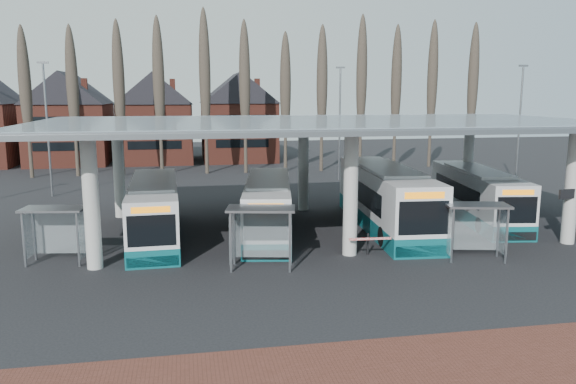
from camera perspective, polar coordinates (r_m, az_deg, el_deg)
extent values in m
plane|color=black|center=(25.70, 7.87, -7.85)|extent=(140.00, 140.00, 0.00)
cylinder|color=#BABAB5|center=(26.48, -19.35, -1.10)|extent=(0.70, 0.70, 6.00)
cylinder|color=#BABAB5|center=(37.25, -16.81, 2.10)|extent=(0.70, 0.70, 6.00)
cylinder|color=#BABAB5|center=(27.29, 6.38, -0.28)|extent=(0.70, 0.70, 6.00)
cylinder|color=#BABAB5|center=(37.83, 1.57, 2.64)|extent=(0.70, 0.70, 6.00)
cylinder|color=#BABAB5|center=(32.81, 26.87, 0.43)|extent=(0.70, 0.70, 6.00)
cylinder|color=#BABAB5|center=(41.99, 17.82, 2.89)|extent=(0.70, 0.70, 6.00)
cube|color=gray|center=(32.20, 3.65, 7.15)|extent=(32.00, 16.00, 0.12)
cube|color=silver|center=(32.20, 3.65, 7.27)|extent=(31.50, 15.50, 0.04)
cone|color=#473D33|center=(57.96, -24.90, 8.49)|extent=(0.36, 0.36, 14.50)
ellipsoid|color=#473D33|center=(57.97, -25.03, 10.21)|extent=(1.10, 1.10, 11.02)
cone|color=#473D33|center=(57.11, -20.97, 8.74)|extent=(0.36, 0.36, 14.50)
ellipsoid|color=#473D33|center=(57.12, -21.08, 10.49)|extent=(1.10, 1.10, 11.02)
cone|color=#473D33|center=(56.54, -16.94, 8.96)|extent=(0.36, 0.36, 14.50)
ellipsoid|color=#473D33|center=(56.55, -17.03, 10.72)|extent=(1.10, 1.10, 11.02)
cone|color=#473D33|center=(56.24, -12.84, 9.14)|extent=(0.36, 0.36, 14.50)
ellipsoid|color=#473D33|center=(56.25, -12.91, 10.91)|extent=(1.10, 1.10, 11.02)
cone|color=#473D33|center=(56.23, -8.71, 9.27)|extent=(0.36, 0.36, 14.50)
ellipsoid|color=#473D33|center=(56.24, -8.76, 11.04)|extent=(1.10, 1.10, 11.02)
cone|color=#473D33|center=(56.50, -4.60, 9.36)|extent=(0.36, 0.36, 14.50)
ellipsoid|color=#473D33|center=(56.51, -4.63, 11.12)|extent=(1.10, 1.10, 11.02)
cone|color=#473D33|center=(57.05, -0.55, 9.39)|extent=(0.36, 0.36, 14.50)
ellipsoid|color=#473D33|center=(57.06, -0.55, 11.14)|extent=(1.10, 1.10, 11.02)
cone|color=#473D33|center=(57.87, 3.41, 9.38)|extent=(0.36, 0.36, 14.50)
ellipsoid|color=#473D33|center=(57.88, 3.43, 11.11)|extent=(1.10, 1.10, 11.02)
cone|color=#473D33|center=(58.96, 7.24, 9.33)|extent=(0.36, 0.36, 14.50)
ellipsoid|color=#473D33|center=(58.97, 7.28, 11.02)|extent=(1.10, 1.10, 11.02)
cone|color=#473D33|center=(60.29, 10.91, 9.25)|extent=(0.36, 0.36, 14.50)
ellipsoid|color=#473D33|center=(60.30, 10.97, 10.90)|extent=(1.10, 1.10, 11.02)
cone|color=#473D33|center=(61.85, 14.41, 9.13)|extent=(0.36, 0.36, 14.50)
ellipsoid|color=#473D33|center=(61.86, 14.48, 10.74)|extent=(1.10, 1.10, 11.02)
cone|color=#473D33|center=(63.62, 17.72, 8.99)|extent=(0.36, 0.36, 14.50)
ellipsoid|color=#473D33|center=(63.63, 17.81, 10.55)|extent=(1.10, 1.10, 11.02)
cube|color=brown|center=(68.52, -21.20, 5.68)|extent=(8.00, 10.00, 7.00)
pyramid|color=black|center=(68.43, -21.58, 11.53)|extent=(8.30, 10.30, 3.50)
cube|color=brown|center=(67.41, -13.21, 6.03)|extent=(8.00, 10.00, 7.00)
pyramid|color=black|center=(67.32, -13.45, 11.98)|extent=(8.30, 10.30, 3.50)
cube|color=brown|center=(67.63, -5.10, 6.27)|extent=(8.00, 10.00, 7.00)
pyramid|color=black|center=(67.55, -5.19, 12.20)|extent=(8.30, 10.30, 3.50)
cylinder|color=slate|center=(46.41, -23.22, 5.68)|extent=(0.16, 0.16, 10.00)
cube|color=slate|center=(46.38, -23.66, 11.97)|extent=(0.80, 0.15, 0.15)
cylinder|color=slate|center=(51.18, 5.27, 6.77)|extent=(0.16, 0.16, 10.00)
cube|color=slate|center=(51.15, 5.36, 12.48)|extent=(0.80, 0.15, 0.15)
cylinder|color=slate|center=(51.46, 22.43, 6.08)|extent=(0.16, 0.16, 10.00)
cube|color=slate|center=(51.43, 22.81, 11.75)|extent=(0.80, 0.15, 0.15)
cube|color=silver|center=(31.49, -13.44, -1.48)|extent=(2.78, 11.56, 2.68)
cube|color=#0B535A|center=(31.77, -13.34, -3.76)|extent=(2.80, 11.58, 0.86)
cube|color=silver|center=(31.25, -13.54, 1.02)|extent=(2.40, 6.96, 0.17)
cube|color=black|center=(31.94, -13.43, -1.14)|extent=(2.72, 8.34, 1.05)
cube|color=black|center=(25.89, -13.69, -3.84)|extent=(2.15, 0.12, 1.44)
cube|color=black|center=(37.11, -13.27, 0.39)|extent=(2.08, 0.12, 1.15)
cube|color=orange|center=(25.68, -13.78, -1.76)|extent=(1.71, 0.10, 0.29)
cube|color=black|center=(26.27, -13.56, -6.88)|extent=(2.32, 0.14, 0.48)
cylinder|color=black|center=(28.29, -15.73, -5.50)|extent=(0.30, 0.93, 0.92)
cylinder|color=black|center=(28.22, -11.22, -5.35)|extent=(0.30, 0.93, 0.92)
cylinder|color=black|center=(35.07, -15.06, -2.50)|extent=(0.30, 0.93, 0.92)
cylinder|color=black|center=(35.02, -11.44, -2.37)|extent=(0.30, 0.93, 0.92)
cube|color=silver|center=(31.73, -2.04, -1.20)|extent=(4.19, 11.46, 2.62)
cube|color=#0B535A|center=(32.00, -2.03, -3.42)|extent=(4.21, 11.48, 0.84)
cube|color=silver|center=(31.49, -2.06, 1.22)|extent=(3.22, 6.99, 0.17)
cube|color=black|center=(32.17, -2.03, -0.87)|extent=(3.71, 8.36, 1.03)
cube|color=black|center=(26.26, -2.25, -3.46)|extent=(2.08, 0.40, 1.40)
cube|color=black|center=(37.21, -1.90, 0.61)|extent=(2.01, 0.39, 1.12)
cube|color=orange|center=(26.06, -2.26, -1.46)|extent=(1.65, 0.32, 0.28)
cube|color=black|center=(26.63, -2.23, -6.39)|extent=(2.25, 0.44, 0.47)
cylinder|color=black|center=(28.59, -4.32, -5.01)|extent=(0.41, 0.93, 0.90)
cylinder|color=black|center=(28.55, 0.03, -5.01)|extent=(0.41, 0.93, 0.90)
cylinder|color=black|center=(35.21, -3.70, -2.14)|extent=(0.41, 0.93, 0.90)
cylinder|color=black|center=(35.18, -0.18, -2.13)|extent=(0.41, 0.93, 0.90)
cube|color=silver|center=(33.44, 9.87, -0.28)|extent=(3.75, 13.24, 3.05)
cube|color=#0B535A|center=(33.73, 9.80, -2.74)|extent=(3.77, 13.26, 0.98)
cube|color=silver|center=(33.20, 9.95, 2.40)|extent=(3.08, 8.00, 0.20)
cube|color=black|center=(33.94, 9.62, 0.06)|extent=(3.52, 9.59, 1.20)
cube|color=black|center=(27.36, 13.61, -2.58)|extent=(2.44, 0.25, 1.63)
cube|color=black|center=(39.64, 7.30, 1.54)|extent=(2.36, 0.24, 1.31)
cube|color=orange|center=(27.15, 13.71, -0.33)|extent=(1.94, 0.20, 0.33)
cube|color=black|center=(27.76, 13.47, -5.87)|extent=(2.64, 0.28, 0.54)
cylinder|color=black|center=(29.52, 9.64, -4.50)|extent=(0.38, 1.07, 1.05)
cylinder|color=black|center=(30.29, 14.24, -4.29)|extent=(0.38, 1.07, 1.05)
cylinder|color=black|center=(37.03, 6.32, -1.46)|extent=(0.38, 1.07, 1.05)
cylinder|color=black|center=(37.65, 10.06, -1.37)|extent=(0.38, 1.07, 1.05)
cube|color=silver|center=(37.16, 18.66, -0.03)|extent=(4.06, 11.65, 2.66)
cube|color=#0B535A|center=(37.39, 18.55, -1.96)|extent=(4.08, 11.67, 0.86)
cube|color=silver|center=(36.96, 18.78, 2.08)|extent=(3.16, 7.10, 0.17)
cube|color=black|center=(37.58, 18.42, 0.24)|extent=(3.63, 8.49, 1.05)
cube|color=black|center=(31.99, 22.23, -1.71)|extent=(2.12, 0.37, 1.43)
cube|color=black|center=(42.44, 15.98, 1.43)|extent=(2.05, 0.36, 1.14)
cube|color=orange|center=(31.82, 22.34, -0.03)|extent=(1.69, 0.29, 0.29)
cube|color=black|center=(32.30, 22.06, -4.19)|extent=(2.29, 0.41, 0.48)
cylinder|color=black|center=(33.70, 18.94, -3.21)|extent=(0.40, 0.94, 0.91)
cylinder|color=black|center=(34.55, 22.35, -3.11)|extent=(0.40, 0.94, 0.91)
cylinder|color=black|center=(40.11, 15.43, -0.98)|extent=(0.40, 0.94, 0.91)
cylinder|color=black|center=(40.83, 18.37, -0.94)|extent=(0.40, 0.94, 0.91)
cube|color=gray|center=(28.23, -25.26, -4.43)|extent=(0.09, 0.09, 2.54)
cube|color=gray|center=(27.34, -20.56, -4.55)|extent=(0.09, 0.09, 2.54)
cube|color=gray|center=(29.22, -24.39, -3.90)|extent=(0.09, 0.09, 2.54)
cube|color=gray|center=(28.37, -19.83, -3.99)|extent=(0.09, 0.09, 2.54)
cube|color=gray|center=(27.99, -22.72, -1.59)|extent=(3.03, 1.84, 0.10)
cube|color=silver|center=(28.81, -22.12, -3.83)|extent=(2.42, 0.42, 2.03)
cube|color=silver|center=(28.73, -24.92, -4.06)|extent=(0.21, 1.11, 2.03)
cube|color=silver|center=(27.83, -20.10, -4.17)|extent=(0.21, 1.11, 2.03)
cube|color=gray|center=(24.92, -5.83, -5.13)|extent=(0.10, 0.10, 2.71)
cube|color=gray|center=(24.75, 0.18, -5.19)|extent=(0.10, 0.10, 2.71)
cube|color=gray|center=(26.07, -5.52, -4.45)|extent=(0.10, 0.10, 2.71)
cube|color=gray|center=(25.90, 0.23, -4.50)|extent=(0.10, 0.10, 2.71)
cube|color=gray|center=(25.05, -2.77, -1.70)|extent=(3.28, 2.10, 0.11)
cube|color=silver|center=(25.99, -2.65, -4.33)|extent=(2.56, 0.56, 2.17)
cube|color=silver|center=(25.49, -5.79, -4.66)|extent=(0.28, 1.18, 2.17)
cube|color=silver|center=(25.31, 0.33, -4.72)|extent=(0.28, 1.18, 2.17)
cube|color=gray|center=(27.23, 16.36, -4.31)|extent=(0.10, 0.10, 2.60)
cube|color=gray|center=(27.97, 21.32, -4.22)|extent=(0.10, 0.10, 2.60)
cube|color=gray|center=(28.30, 15.78, -3.75)|extent=(0.10, 0.10, 2.60)
cube|color=gray|center=(29.01, 20.57, -3.68)|extent=(0.10, 0.10, 2.60)
cube|color=gray|center=(27.82, 18.69, -1.29)|extent=(3.15, 2.03, 0.10)
cube|color=silver|center=(28.67, 18.18, -3.59)|extent=(2.45, 0.56, 2.08)
cube|color=silver|center=(27.74, 15.97, -3.92)|extent=(0.28, 1.13, 2.08)
cube|color=silver|center=(28.49, 21.04, -3.84)|extent=(0.28, 1.13, 2.08)
cylinder|color=black|center=(32.83, 26.91, -2.31)|extent=(0.09, 0.09, 2.91)
cube|color=black|center=(32.61, 27.08, -0.13)|extent=(1.99, 0.46, 0.50)
cube|color=black|center=(27.93, 8.11, -5.25)|extent=(0.08, 0.08, 1.08)
cube|color=red|center=(27.38, 8.45, -4.72)|extent=(2.16, 0.24, 0.10)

